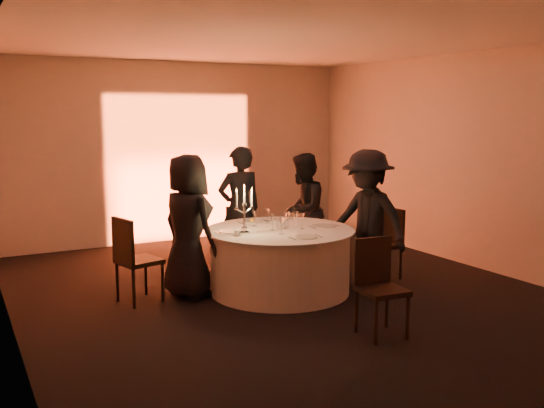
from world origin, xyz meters
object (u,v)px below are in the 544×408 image
chair_front (378,281)px  guest_left (188,226)px  coffee_cup (237,233)px  banquet_table (280,260)px  guest_right (367,219)px  chair_back_right (302,224)px  guest_back_left (240,209)px  chair_back_left (236,232)px  chair_left (133,255)px  guest_back_right (303,210)px  candelabra (244,216)px  chair_right (386,239)px

chair_front → guest_left: bearing=125.8°
coffee_cup → banquet_table: bearing=10.4°
guest_right → chair_back_right: bearing=163.9°
guest_back_left → guest_right: guest_right is taller
chair_back_left → guest_left: bearing=41.6°
chair_front → guest_left: size_ratio=0.56×
chair_left → chair_front: (1.85, -2.08, -0.03)m
guest_left → guest_right: guest_right is taller
chair_front → guest_back_right: size_ratio=0.59×
chair_back_left → chair_back_right: chair_back_right is taller
coffee_cup → chair_back_right: bearing=37.7°
banquet_table → candelabra: bearing=-176.6°
chair_front → chair_back_left: bearing=97.6°
chair_back_left → guest_back_left: 0.41m
chair_left → guest_left: guest_left is taller
banquet_table → guest_left: bearing=162.5°
chair_right → guest_back_left: size_ratio=0.54×
chair_left → chair_right: size_ratio=1.08×
banquet_table → candelabra: 0.76m
chair_left → guest_back_right: bearing=-92.2°
guest_back_right → chair_right: bearing=78.4°
guest_left → chair_back_left: bearing=-64.9°
chair_back_left → candelabra: candelabra is taller
chair_right → chair_front: (-1.38, -1.58, 0.02)m
chair_back_right → banquet_table: bearing=10.4°
guest_back_right → guest_right: guest_right is taller
chair_right → guest_left: guest_left is taller
chair_front → guest_back_right: bearing=79.6°
chair_back_left → candelabra: 1.51m
chair_back_right → chair_right: chair_back_right is taller
chair_left → chair_back_left: (1.72, 0.92, -0.06)m
chair_right → coffee_cup: (-2.15, -0.00, 0.28)m
banquet_table → chair_left: chair_left is taller
chair_back_left → chair_front: size_ratio=0.94×
chair_right → guest_back_right: guest_back_right is taller
chair_left → guest_back_right: guest_back_right is taller
banquet_table → guest_right: size_ratio=1.05×
chair_right → guest_left: (-2.58, 0.44, 0.33)m
chair_front → guest_back_right: guest_back_right is taller
chair_back_left → guest_back_right: 0.99m
chair_front → guest_left: guest_left is taller
chair_back_right → guest_back_right: (-0.10, -0.19, 0.24)m
banquet_table → guest_back_left: size_ratio=1.05×
banquet_table → coffee_cup: size_ratio=16.36×
guest_right → coffee_cup: (-1.66, 0.23, -0.06)m
chair_right → guest_right: guest_right is taller
chair_back_left → candelabra: size_ratio=1.54×
chair_back_right → guest_left: size_ratio=0.59×
banquet_table → chair_back_left: bearing=88.9°
chair_right → guest_right: bearing=-69.6°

